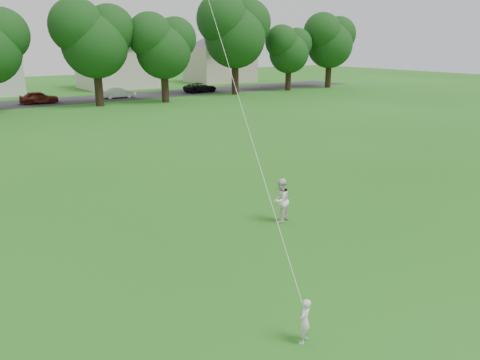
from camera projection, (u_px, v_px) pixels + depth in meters
ground at (279, 287)px, 11.81m from camera, size 160.00×160.00×0.00m
toddler at (305, 321)px, 9.51m from camera, size 0.42×0.36×0.99m
older_boy at (280, 200)px, 15.87m from camera, size 0.89×0.79×1.53m
kite at (240, 103)px, 13.20m from camera, size 2.32×5.26×12.52m
tree_row at (63, 37)px, 41.24m from camera, size 81.34×8.89×11.28m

